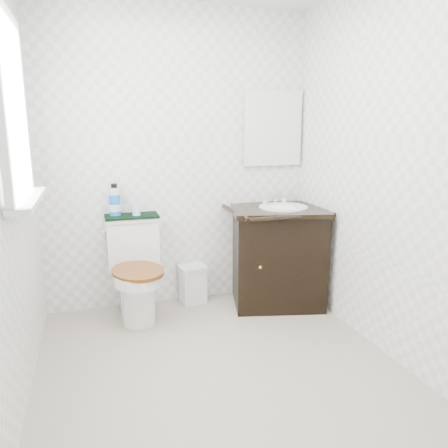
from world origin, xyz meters
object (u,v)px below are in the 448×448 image
toilet (136,274)px  cup (136,210)px  vanity (277,253)px  trash_bin (193,284)px  mouthwash_bottle (115,201)px

toilet → cup: cup is taller
vanity → cup: size_ratio=11.54×
toilet → vanity: bearing=-3.2°
toilet → trash_bin: size_ratio=2.40×
cup → vanity: bearing=-7.8°
mouthwash_bottle → cup: mouthwash_bottle is taller
mouthwash_bottle → cup: (0.16, -0.06, -0.07)m
toilet → trash_bin: 0.53m
trash_bin → mouthwash_bottle: 0.96m
trash_bin → mouthwash_bottle: bearing=178.5°
toilet → mouthwash_bottle: (-0.12, 0.15, 0.56)m
trash_bin → mouthwash_bottle: size_ratio=1.30×
trash_bin → cup: size_ratio=4.05×
cup → trash_bin: bearing=5.2°
vanity → trash_bin: vanity is taller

